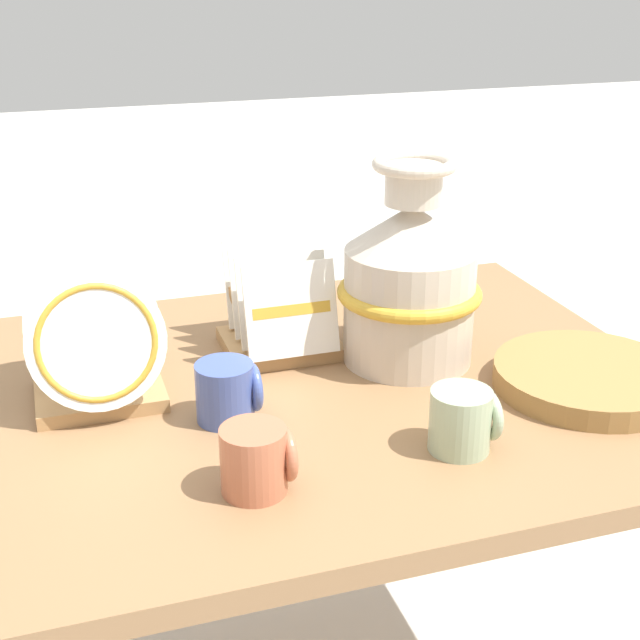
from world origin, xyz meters
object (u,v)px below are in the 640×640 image
(dish_rack_square_plates, at_px, (280,320))
(mug_cobalt_glaze, at_px, (228,392))
(mug_sage_glaze, at_px, (463,420))
(wicker_charger_stack, at_px, (588,377))
(ceramic_vase, at_px, (410,279))
(mug_terracotta_glaze, at_px, (257,459))
(dish_rack_round_plates, at_px, (96,353))

(dish_rack_square_plates, distance_m, mug_cobalt_glaze, 0.26)
(mug_sage_glaze, bearing_deg, wicker_charger_stack, 21.32)
(ceramic_vase, xyz_separation_m, mug_cobalt_glaze, (-0.33, -0.11, -0.10))
(wicker_charger_stack, height_order, mug_sage_glaze, mug_sage_glaze)
(mug_terracotta_glaze, bearing_deg, dish_rack_square_plates, 70.66)
(dish_rack_square_plates, bearing_deg, dish_rack_round_plates, -162.32)
(ceramic_vase, bearing_deg, wicker_charger_stack, -39.48)
(ceramic_vase, height_order, mug_terracotta_glaze, ceramic_vase)
(ceramic_vase, relative_size, mug_terracotta_glaze, 3.66)
(mug_terracotta_glaze, xyz_separation_m, mug_sage_glaze, (0.30, 0.01, 0.00))
(dish_rack_round_plates, bearing_deg, mug_cobalt_glaze, -33.30)
(ceramic_vase, bearing_deg, dish_rack_square_plates, 152.00)
(ceramic_vase, distance_m, mug_cobalt_glaze, 0.37)
(dish_rack_round_plates, xyz_separation_m, mug_cobalt_glaze, (0.18, -0.12, -0.04))
(dish_rack_square_plates, xyz_separation_m, mug_terracotta_glaze, (-0.14, -0.41, -0.01))
(dish_rack_round_plates, relative_size, mug_cobalt_glaze, 2.36)
(ceramic_vase, height_order, dish_rack_square_plates, ceramic_vase)
(mug_terracotta_glaze, distance_m, mug_cobalt_glaze, 0.20)
(mug_terracotta_glaze, bearing_deg, mug_cobalt_glaze, 88.32)
(ceramic_vase, xyz_separation_m, dish_rack_round_plates, (-0.51, 0.00, -0.06))
(dish_rack_round_plates, distance_m, mug_sage_glaze, 0.55)
(dish_rack_square_plates, distance_m, wicker_charger_stack, 0.52)
(dish_rack_round_plates, height_order, mug_cobalt_glaze, dish_rack_round_plates)
(mug_cobalt_glaze, bearing_deg, mug_terracotta_glaze, -91.68)
(ceramic_vase, xyz_separation_m, wicker_charger_stack, (0.23, -0.19, -0.13))
(dish_rack_square_plates, height_order, mug_terracotta_glaze, dish_rack_square_plates)
(dish_rack_square_plates, bearing_deg, mug_cobalt_glaze, -122.71)
(mug_terracotta_glaze, bearing_deg, ceramic_vase, 42.30)
(dish_rack_round_plates, bearing_deg, dish_rack_square_plates, 17.68)
(ceramic_vase, relative_size, mug_cobalt_glaze, 3.66)
(dish_rack_round_plates, distance_m, mug_cobalt_glaze, 0.21)
(dish_rack_round_plates, height_order, wicker_charger_stack, dish_rack_round_plates)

